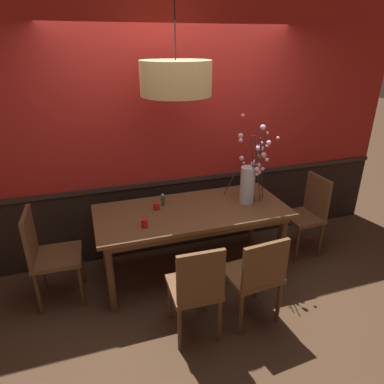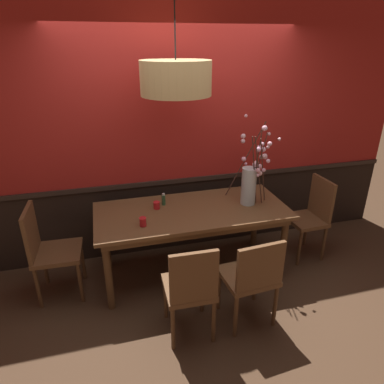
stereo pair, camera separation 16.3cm
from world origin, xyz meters
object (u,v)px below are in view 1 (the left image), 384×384
(dining_table, at_px, (192,216))
(candle_holder_nearer_edge, at_px, (156,206))
(chair_head_west_end, at_px, (47,252))
(vase_with_blossoms, at_px, (249,180))
(pendant_lamp, at_px, (176,78))
(chair_near_side_left, at_px, (196,287))
(chair_head_east_end, at_px, (308,211))
(chair_near_side_right, at_px, (256,274))
(candle_holder_nearer_center, at_px, (145,223))
(condiment_bottle, at_px, (163,200))

(dining_table, bearing_deg, candle_holder_nearer_edge, 162.01)
(chair_head_west_end, bearing_deg, vase_with_blossoms, -0.80)
(chair_head_west_end, bearing_deg, pendant_lamp, 0.78)
(dining_table, relative_size, chair_near_side_left, 2.13)
(dining_table, relative_size, chair_head_east_end, 2.06)
(chair_near_side_left, distance_m, candle_holder_nearer_edge, 1.02)
(chair_near_side_left, bearing_deg, vase_with_blossoms, 44.37)
(chair_head_west_end, xyz_separation_m, chair_near_side_right, (1.72, -0.86, -0.03))
(chair_near_side_right, xyz_separation_m, pendant_lamp, (-0.44, 0.88, 1.54))
(chair_head_east_end, height_order, pendant_lamp, pendant_lamp)
(candle_holder_nearer_center, xyz_separation_m, candle_holder_nearer_edge, (0.18, 0.32, -0.00))
(pendant_lamp, bearing_deg, candle_holder_nearer_edge, 158.74)
(candle_holder_nearer_edge, height_order, pendant_lamp, pendant_lamp)
(dining_table, xyz_separation_m, chair_near_side_right, (0.30, -0.85, -0.18))
(chair_head_east_end, bearing_deg, dining_table, 179.49)
(vase_with_blossoms, bearing_deg, condiment_bottle, 167.34)
(chair_head_west_end, distance_m, chair_head_east_end, 2.83)
(chair_near_side_right, bearing_deg, chair_near_side_left, -178.77)
(pendant_lamp, bearing_deg, chair_head_west_end, -179.22)
(chair_near_side_left, xyz_separation_m, condiment_bottle, (-0.01, 1.04, 0.31))
(chair_head_west_end, bearing_deg, chair_near_side_left, -36.77)
(chair_head_east_end, relative_size, pendant_lamp, 1.09)
(chair_near_side_right, xyz_separation_m, candle_holder_nearer_edge, (-0.64, 0.96, 0.30))
(condiment_bottle, relative_size, pendant_lamp, 0.15)
(dining_table, xyz_separation_m, chair_head_east_end, (1.41, -0.01, -0.15))
(chair_near_side_left, height_order, chair_near_side_right, chair_near_side_left)
(chair_near_side_left, height_order, candle_holder_nearer_center, chair_near_side_left)
(chair_near_side_right, xyz_separation_m, candle_holder_nearer_center, (-0.83, 0.64, 0.31))
(chair_near_side_left, distance_m, vase_with_blossoms, 1.31)
(chair_near_side_left, relative_size, vase_with_blossoms, 1.07)
(candle_holder_nearer_edge, relative_size, condiment_bottle, 0.60)
(pendant_lamp, bearing_deg, condiment_bottle, 128.65)
(vase_with_blossoms, bearing_deg, candle_holder_nearer_edge, 172.53)
(candle_holder_nearer_edge, distance_m, condiment_bottle, 0.11)
(vase_with_blossoms, bearing_deg, chair_head_east_end, 0.16)
(chair_head_west_end, bearing_deg, dining_table, -0.56)
(candle_holder_nearer_edge, bearing_deg, vase_with_blossoms, -7.47)
(condiment_bottle, bearing_deg, chair_head_west_end, -171.71)
(chair_near_side_left, xyz_separation_m, candle_holder_nearer_edge, (-0.10, 0.97, 0.29))
(candle_holder_nearer_center, bearing_deg, chair_near_side_left, -66.54)
(chair_near_side_left, bearing_deg, chair_head_west_end, 143.23)
(candle_holder_nearer_center, distance_m, candle_holder_nearer_edge, 0.37)
(chair_near_side_right, relative_size, chair_head_east_end, 0.93)
(chair_near_side_right, height_order, candle_holder_nearer_edge, chair_near_side_right)
(candle_holder_nearer_center, bearing_deg, condiment_bottle, 55.60)
(chair_near_side_right, height_order, pendant_lamp, pendant_lamp)
(condiment_bottle, bearing_deg, dining_table, -35.28)
(candle_holder_nearer_edge, distance_m, pendant_lamp, 1.26)
(dining_table, distance_m, vase_with_blossoms, 0.70)
(dining_table, distance_m, candle_holder_nearer_center, 0.58)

